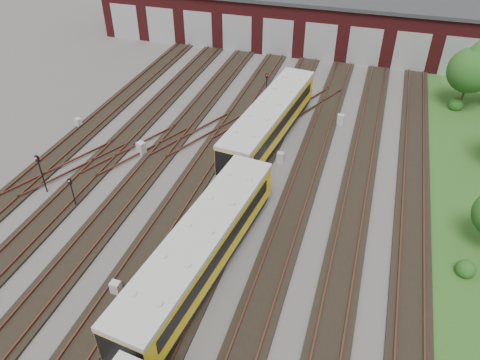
% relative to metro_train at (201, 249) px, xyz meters
% --- Properties ---
extents(ground, '(120.00, 120.00, 0.00)m').
position_rel_metro_train_xyz_m(ground, '(-2.00, 1.00, -1.97)').
color(ground, '#494643').
rests_on(ground, ground).
extents(track_network, '(30.40, 70.00, 0.33)m').
position_rel_metro_train_xyz_m(track_network, '(-2.17, 1.59, -1.86)').
color(track_network, black).
rests_on(track_network, ground).
extents(maintenance_shed, '(51.00, 12.50, 6.35)m').
position_rel_metro_train_xyz_m(maintenance_shed, '(-2.01, 40.98, 1.23)').
color(maintenance_shed, '#4B1214').
rests_on(maintenance_shed, ground).
extents(metro_train, '(4.55, 47.71, 3.20)m').
position_rel_metro_train_xyz_m(metro_train, '(0.00, 0.00, 0.00)').
color(metro_train, black).
rests_on(metro_train, ground).
extents(signal_mast_0, '(0.27, 0.25, 3.20)m').
position_rel_metro_train_xyz_m(signal_mast_0, '(-13.89, 4.00, 0.07)').
color(signal_mast_0, black).
rests_on(signal_mast_0, ground).
extents(signal_mast_1, '(0.24, 0.22, 2.42)m').
position_rel_metro_train_xyz_m(signal_mast_1, '(-10.88, 3.18, -0.40)').
color(signal_mast_1, black).
rests_on(signal_mast_1, ground).
extents(signal_mast_2, '(0.25, 0.24, 2.83)m').
position_rel_metro_train_xyz_m(signal_mast_2, '(-2.25, 23.34, -0.17)').
color(signal_mast_2, black).
rests_on(signal_mast_2, ground).
extents(signal_mast_3, '(0.27, 0.26, 3.12)m').
position_rel_metro_train_xyz_m(signal_mast_3, '(0.54, 11.88, 0.02)').
color(signal_mast_3, black).
rests_on(signal_mast_3, ground).
extents(relay_cabinet_0, '(0.66, 0.62, 0.89)m').
position_rel_metro_train_xyz_m(relay_cabinet_0, '(-17.00, 13.07, -1.53)').
color(relay_cabinet_0, '#ADAFB2').
rests_on(relay_cabinet_0, ground).
extents(relay_cabinet_1, '(0.82, 0.76, 1.11)m').
position_rel_metro_train_xyz_m(relay_cabinet_1, '(-9.53, 10.74, -1.41)').
color(relay_cabinet_1, '#ADAFB2').
rests_on(relay_cabinet_1, ground).
extents(relay_cabinet_2, '(0.58, 0.49, 0.94)m').
position_rel_metro_train_xyz_m(relay_cabinet_2, '(-4.12, -2.99, -1.50)').
color(relay_cabinet_2, '#ADAFB2').
rests_on(relay_cabinet_2, ground).
extents(relay_cabinet_3, '(0.59, 0.49, 0.96)m').
position_rel_metro_train_xyz_m(relay_cabinet_3, '(5.44, 20.71, -1.49)').
color(relay_cabinet_3, '#ADAFB2').
rests_on(relay_cabinet_3, ground).
extents(relay_cabinet_4, '(0.55, 0.46, 0.90)m').
position_rel_metro_train_xyz_m(relay_cabinet_4, '(1.68, 13.01, -1.52)').
color(relay_cabinet_4, '#ADAFB2').
rests_on(relay_cabinet_4, ground).
extents(tree_0, '(4.16, 4.16, 6.89)m').
position_rel_metro_train_xyz_m(tree_0, '(16.05, 27.15, 2.46)').
color(tree_0, '#382B19').
rests_on(tree_0, ground).
extents(bush_0, '(1.17, 1.17, 1.17)m').
position_rel_metro_train_xyz_m(bush_0, '(15.05, 4.61, -1.38)').
color(bush_0, '#134212').
rests_on(bush_0, ground).
extents(bush_1, '(1.38, 1.38, 1.38)m').
position_rel_metro_train_xyz_m(bush_1, '(15.65, 26.96, -1.28)').
color(bush_1, '#134212').
rests_on(bush_1, ground).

